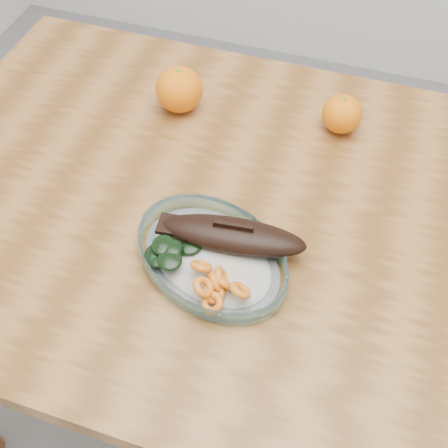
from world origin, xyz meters
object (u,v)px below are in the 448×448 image
Objects in this scene: dining_table at (246,245)px; orange_left at (179,90)px; plated_meal at (212,254)px; orange_right at (342,114)px.

dining_table is 13.78× the size of orange_left.
orange_left reaches higher than dining_table.
orange_right is at bearing 95.22° from plated_meal.
orange_right is at bearing 6.75° from orange_left.
orange_left is at bearing 143.47° from plated_meal.
orange_left reaches higher than orange_right.
dining_table is 0.31m from orange_left.
plated_meal is at bearing -100.62° from dining_table.
orange_left is 1.22× the size of orange_right.
plated_meal is at bearing -61.42° from orange_left.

